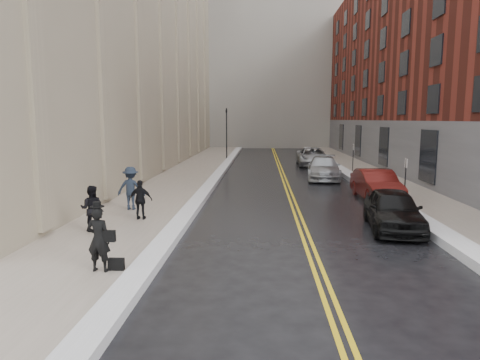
# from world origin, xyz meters

# --- Properties ---
(ground) EXTENTS (160.00, 160.00, 0.00)m
(ground) POSITION_xyz_m (0.00, 0.00, 0.00)
(ground) COLOR black
(ground) RESTS_ON ground
(sidewalk_left) EXTENTS (4.00, 64.00, 0.15)m
(sidewalk_left) POSITION_xyz_m (-4.50, 16.00, 0.07)
(sidewalk_left) COLOR gray
(sidewalk_left) RESTS_ON ground
(sidewalk_right) EXTENTS (3.00, 64.00, 0.15)m
(sidewalk_right) POSITION_xyz_m (9.00, 16.00, 0.07)
(sidewalk_right) COLOR gray
(sidewalk_right) RESTS_ON ground
(lane_stripe_a) EXTENTS (0.12, 64.00, 0.01)m
(lane_stripe_a) POSITION_xyz_m (2.38, 16.00, 0.00)
(lane_stripe_a) COLOR gold
(lane_stripe_a) RESTS_ON ground
(lane_stripe_b) EXTENTS (0.12, 64.00, 0.01)m
(lane_stripe_b) POSITION_xyz_m (2.62, 16.00, 0.00)
(lane_stripe_b) COLOR gold
(lane_stripe_b) RESTS_ON ground
(snow_ridge_left) EXTENTS (0.70, 60.80, 0.26)m
(snow_ridge_left) POSITION_xyz_m (-2.20, 16.00, 0.13)
(snow_ridge_left) COLOR silver
(snow_ridge_left) RESTS_ON ground
(snow_ridge_right) EXTENTS (0.85, 60.80, 0.30)m
(snow_ridge_right) POSITION_xyz_m (7.15, 16.00, 0.15)
(snow_ridge_right) COLOR silver
(snow_ridge_right) RESTS_ON ground
(building_right) EXTENTS (14.00, 50.00, 18.00)m
(building_right) POSITION_xyz_m (17.50, 23.00, 9.00)
(building_right) COLOR maroon
(building_right) RESTS_ON ground
(tower_far_right) EXTENTS (22.00, 18.00, 44.00)m
(tower_far_right) POSITION_xyz_m (14.00, 66.00, 22.00)
(tower_far_right) COLOR slate
(tower_far_right) RESTS_ON ground
(traffic_signal) EXTENTS (0.18, 0.15, 5.20)m
(traffic_signal) POSITION_xyz_m (-2.60, 30.00, 3.08)
(traffic_signal) COLOR black
(traffic_signal) RESTS_ON ground
(parking_sign_near) EXTENTS (0.06, 0.35, 2.23)m
(parking_sign_near) POSITION_xyz_m (7.90, 8.00, 1.36)
(parking_sign_near) COLOR black
(parking_sign_near) RESTS_ON ground
(parking_sign_far) EXTENTS (0.06, 0.35, 2.23)m
(parking_sign_far) POSITION_xyz_m (7.90, 20.00, 1.36)
(parking_sign_far) COLOR black
(parking_sign_far) RESTS_ON ground
(car_black) EXTENTS (2.29, 4.65, 1.53)m
(car_black) POSITION_xyz_m (5.83, 2.94, 0.76)
(car_black) COLOR black
(car_black) RESTS_ON ground
(car_maroon) EXTENTS (1.79, 4.75, 1.55)m
(car_maroon) POSITION_xyz_m (6.80, 8.98, 0.77)
(car_maroon) COLOR #4E110E
(car_maroon) RESTS_ON ground
(car_silver_near) EXTENTS (2.70, 5.52, 1.55)m
(car_silver_near) POSITION_xyz_m (5.20, 16.59, 0.77)
(car_silver_near) COLOR #9C9FA3
(car_silver_near) RESTS_ON ground
(car_silver_far) EXTENTS (2.67, 5.74, 1.59)m
(car_silver_far) POSITION_xyz_m (5.45, 25.25, 0.79)
(car_silver_far) COLOR #9C9EA4
(car_silver_far) RESTS_ON ground
(pedestrian_main) EXTENTS (0.66, 0.47, 1.72)m
(pedestrian_main) POSITION_xyz_m (-3.29, -2.34, 1.01)
(pedestrian_main) COLOR black
(pedestrian_main) RESTS_ON sidewalk_left
(pedestrian_a) EXTENTS (0.86, 0.70, 1.64)m
(pedestrian_a) POSITION_xyz_m (-5.07, 1.64, 0.97)
(pedestrian_a) COLOR black
(pedestrian_a) RESTS_ON sidewalk_left
(pedestrian_b) EXTENTS (1.23, 0.72, 1.89)m
(pedestrian_b) POSITION_xyz_m (-4.81, 5.36, 1.10)
(pedestrian_b) COLOR #1C2432
(pedestrian_b) RESTS_ON sidewalk_left
(pedestrian_c) EXTENTS (0.93, 0.40, 1.57)m
(pedestrian_c) POSITION_xyz_m (-3.85, 3.53, 0.94)
(pedestrian_c) COLOR black
(pedestrian_c) RESTS_ON sidewalk_left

